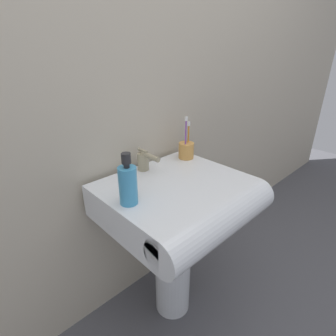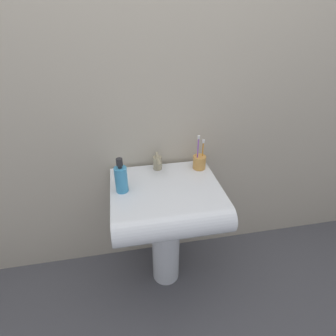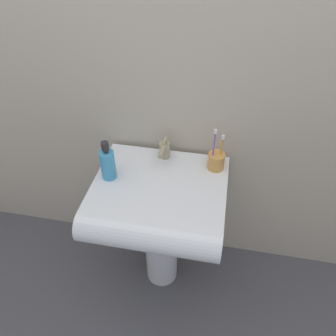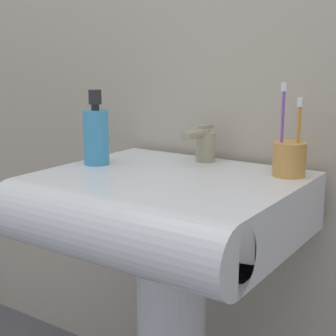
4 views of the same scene
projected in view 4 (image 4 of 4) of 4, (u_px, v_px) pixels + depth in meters
sink_basin at (159, 209)px, 1.16m from camera, size 0.58×0.53×0.14m
faucet at (204, 144)px, 1.32m from camera, size 0.05×0.13×0.10m
toothbrush_cup at (289, 158)px, 1.17m from camera, size 0.08×0.08×0.21m
soap_bottle at (96, 135)px, 1.29m from camera, size 0.06×0.06×0.19m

